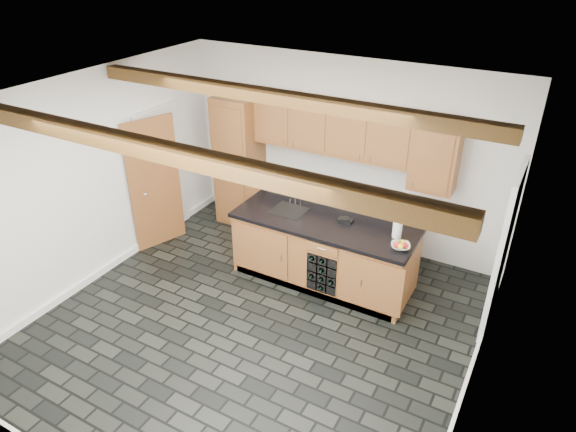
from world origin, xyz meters
name	(u,v)px	position (x,y,z in m)	size (l,w,h in m)	color
ground	(256,325)	(0.00, 0.00, 0.00)	(5.00, 5.00, 0.00)	black
room_shell	(270,196)	(-0.09, 0.53, 1.53)	(5.01, 5.00, 5.00)	white
back_cabinetry	(312,180)	(-0.38, 2.24, 0.98)	(3.65, 0.62, 2.20)	#995F31
island	(324,251)	(0.31, 1.28, 0.46)	(2.48, 0.96, 0.93)	#995F31
faucet	(290,207)	(-0.25, 1.33, 0.96)	(0.45, 0.40, 0.34)	black
kitchen_scale	(345,220)	(0.54, 1.39, 0.96)	(0.19, 0.13, 0.06)	black
fruit_bowl	(401,246)	(1.38, 1.11, 0.96)	(0.23, 0.23, 0.06)	beige
fruit_cluster	(401,244)	(1.38, 1.11, 0.99)	(0.16, 0.17, 0.07)	red
paper_towel	(397,229)	(1.25, 1.35, 1.04)	(0.12, 0.12, 0.22)	white
mug	(261,167)	(-1.30, 2.27, 0.98)	(0.11, 0.11, 0.10)	white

